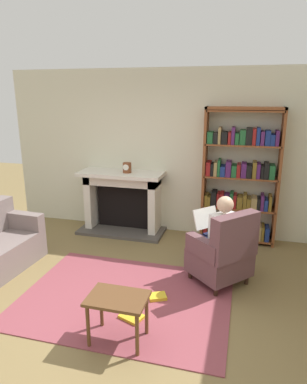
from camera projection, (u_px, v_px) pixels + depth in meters
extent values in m
plane|color=olive|center=(116.00, 313.00, 3.74)|extent=(14.00, 14.00, 0.00)
cube|color=beige|center=(169.00, 153.00, 5.74)|extent=(5.60, 0.10, 2.70)
cube|color=#8C3F4A|center=(125.00, 298.00, 4.02)|extent=(2.40, 1.80, 0.01)
cube|color=#4C4742|center=(122.00, 231.00, 5.94)|extent=(1.45, 0.64, 0.05)
cube|color=black|center=(125.00, 206.00, 6.04)|extent=(0.93, 0.20, 0.70)
cube|color=silver|center=(93.00, 200.00, 6.04)|extent=(0.12, 0.44, 0.99)
cube|color=silver|center=(155.00, 206.00, 5.76)|extent=(0.12, 0.44, 0.99)
cube|color=silver|center=(122.00, 179.00, 5.79)|extent=(1.25, 0.44, 0.16)
cube|color=silver|center=(121.00, 174.00, 5.70)|extent=(1.41, 0.56, 0.06)
cylinder|color=brown|center=(127.00, 168.00, 5.62)|extent=(0.14, 0.14, 0.17)
cylinder|color=white|center=(126.00, 167.00, 5.56)|extent=(0.10, 0.01, 0.10)
cube|color=brown|center=(204.00, 175.00, 5.47)|extent=(0.04, 0.32, 2.12)
cube|color=brown|center=(278.00, 179.00, 5.19)|extent=(0.04, 0.32, 2.12)
cube|color=brown|center=(245.00, 108.00, 5.04)|extent=(1.15, 0.32, 0.04)
cube|color=brown|center=(236.00, 237.00, 5.60)|extent=(1.11, 0.32, 0.02)
cube|color=maroon|center=(206.00, 229.00, 5.69)|extent=(0.06, 0.26, 0.16)
cube|color=#997F4C|center=(210.00, 227.00, 5.66)|extent=(0.06, 0.26, 0.24)
cube|color=black|center=(215.00, 229.00, 5.65)|extent=(0.09, 0.26, 0.17)
cube|color=#1E592D|center=(220.00, 229.00, 5.63)|extent=(0.06, 0.26, 0.20)
cube|color=#997F4C|center=(224.00, 228.00, 5.60)|extent=(0.08, 0.26, 0.26)
cube|color=maroon|center=(229.00, 228.00, 5.59)|extent=(0.05, 0.26, 0.25)
cube|color=#4C1E59|center=(233.00, 231.00, 5.58)|extent=(0.07, 0.26, 0.16)
cube|color=black|center=(238.00, 231.00, 5.56)|extent=(0.08, 0.26, 0.19)
cube|color=navy|center=(243.00, 229.00, 5.53)|extent=(0.05, 0.26, 0.25)
cube|color=#4C1E59|center=(247.00, 231.00, 5.52)|extent=(0.07, 0.26, 0.21)
cube|color=#4C1E59|center=(253.00, 231.00, 5.50)|extent=(0.08, 0.26, 0.23)
cube|color=#997F4C|center=(258.00, 231.00, 5.47)|extent=(0.08, 0.26, 0.23)
cube|color=brown|center=(263.00, 232.00, 5.46)|extent=(0.04, 0.26, 0.23)
cube|color=navy|center=(267.00, 233.00, 5.45)|extent=(0.07, 0.26, 0.21)
cube|color=brown|center=(238.00, 208.00, 5.47)|extent=(1.11, 0.32, 0.02)
cube|color=brown|center=(207.00, 199.00, 5.55)|extent=(0.05, 0.26, 0.18)
cube|color=brown|center=(210.00, 200.00, 5.54)|extent=(0.04, 0.26, 0.16)
cube|color=black|center=(214.00, 198.00, 5.52)|extent=(0.08, 0.26, 0.24)
cube|color=maroon|center=(218.00, 199.00, 5.50)|extent=(0.04, 0.26, 0.21)
cube|color=maroon|center=(222.00, 199.00, 5.49)|extent=(0.06, 0.26, 0.22)
cube|color=#4C1E59|center=(227.00, 200.00, 5.47)|extent=(0.08, 0.26, 0.20)
cube|color=#1E592D|center=(232.00, 199.00, 5.45)|extent=(0.05, 0.26, 0.23)
cube|color=maroon|center=(235.00, 201.00, 5.44)|extent=(0.05, 0.26, 0.21)
cube|color=brown|center=(240.00, 201.00, 5.42)|extent=(0.08, 0.26, 0.19)
cube|color=brown|center=(245.00, 201.00, 5.40)|extent=(0.05, 0.26, 0.23)
cube|color=brown|center=(249.00, 203.00, 5.39)|extent=(0.06, 0.26, 0.17)
cube|color=#997F4C|center=(254.00, 203.00, 5.37)|extent=(0.09, 0.26, 0.19)
cube|color=black|center=(258.00, 203.00, 5.35)|extent=(0.05, 0.26, 0.18)
cube|color=#4C1E59|center=(262.00, 202.00, 5.33)|extent=(0.05, 0.26, 0.24)
cube|color=navy|center=(266.00, 204.00, 5.33)|extent=(0.05, 0.26, 0.17)
cube|color=brown|center=(270.00, 202.00, 5.31)|extent=(0.04, 0.26, 0.23)
cube|color=brown|center=(240.00, 177.00, 5.33)|extent=(1.11, 0.32, 0.02)
cube|color=maroon|center=(209.00, 168.00, 5.41)|extent=(0.07, 0.26, 0.21)
cube|color=black|center=(212.00, 169.00, 5.40)|extent=(0.04, 0.26, 0.18)
cube|color=#997F4C|center=(216.00, 168.00, 5.38)|extent=(0.05, 0.26, 0.21)
cube|color=#1E592D|center=(219.00, 167.00, 5.36)|extent=(0.04, 0.26, 0.25)
cube|color=navy|center=(223.00, 170.00, 5.36)|extent=(0.07, 0.26, 0.16)
cube|color=#4C1E59|center=(229.00, 168.00, 5.33)|extent=(0.08, 0.26, 0.23)
cube|color=#1E592D|center=(234.00, 170.00, 5.32)|extent=(0.07, 0.26, 0.18)
cube|color=maroon|center=(239.00, 170.00, 5.30)|extent=(0.05, 0.26, 0.20)
cube|color=#4C1E59|center=(244.00, 170.00, 5.28)|extent=(0.08, 0.26, 0.22)
cube|color=black|center=(249.00, 171.00, 5.26)|extent=(0.08, 0.26, 0.20)
cube|color=brown|center=(254.00, 169.00, 5.23)|extent=(0.06, 0.26, 0.24)
cube|color=#4C1E59|center=(258.00, 170.00, 5.22)|extent=(0.05, 0.26, 0.22)
cube|color=black|center=(262.00, 172.00, 5.21)|extent=(0.04, 0.26, 0.19)
cube|color=black|center=(266.00, 170.00, 5.19)|extent=(0.07, 0.26, 0.24)
cube|color=#1E592D|center=(272.00, 171.00, 5.18)|extent=(0.08, 0.26, 0.21)
cube|color=brown|center=(243.00, 145.00, 5.19)|extent=(1.11, 0.32, 0.02)
cube|color=#1E592D|center=(211.00, 137.00, 5.27)|extent=(0.08, 0.26, 0.18)
cube|color=black|center=(216.00, 138.00, 5.26)|extent=(0.07, 0.26, 0.16)
cube|color=#997F4C|center=(220.00, 135.00, 5.23)|extent=(0.04, 0.26, 0.25)
cube|color=black|center=(225.00, 138.00, 5.22)|extent=(0.09, 0.26, 0.18)
cube|color=maroon|center=(230.00, 138.00, 5.20)|extent=(0.04, 0.26, 0.18)
cube|color=#4C1E59|center=(233.00, 135.00, 5.18)|extent=(0.05, 0.26, 0.25)
cube|color=#1E592D|center=(237.00, 138.00, 5.18)|extent=(0.06, 0.26, 0.17)
cube|color=#1E592D|center=(243.00, 137.00, 5.15)|extent=(0.08, 0.26, 0.22)
cube|color=black|center=(249.00, 136.00, 5.12)|extent=(0.09, 0.26, 0.24)
cube|color=maroon|center=(254.00, 136.00, 5.11)|extent=(0.05, 0.26, 0.24)
cube|color=navy|center=(258.00, 136.00, 5.09)|extent=(0.05, 0.26, 0.25)
cube|color=#4C1E59|center=(262.00, 138.00, 5.08)|extent=(0.05, 0.26, 0.20)
cube|color=navy|center=(268.00, 138.00, 5.06)|extent=(0.07, 0.26, 0.22)
cube|color=navy|center=(272.00, 140.00, 5.05)|extent=(0.06, 0.26, 0.16)
cube|color=#4C1E59|center=(277.00, 138.00, 5.03)|extent=(0.05, 0.26, 0.22)
cube|color=brown|center=(245.00, 111.00, 5.06)|extent=(1.11, 0.32, 0.02)
cylinder|color=#331E14|center=(220.00, 264.00, 4.70)|extent=(0.05, 0.05, 0.12)
cylinder|color=#331E14|center=(190.00, 274.00, 4.43)|extent=(0.05, 0.05, 0.12)
cylinder|color=#331E14|center=(246.00, 280.00, 4.31)|extent=(0.05, 0.05, 0.12)
cylinder|color=#331E14|center=(216.00, 292.00, 4.04)|extent=(0.05, 0.05, 0.12)
cube|color=brown|center=(219.00, 262.00, 4.31)|extent=(0.87, 0.88, 0.30)
cube|color=brown|center=(235.00, 237.00, 4.00)|extent=(0.55, 0.58, 0.55)
cube|color=brown|center=(236.00, 238.00, 4.38)|extent=(0.48, 0.45, 0.22)
cube|color=brown|center=(203.00, 248.00, 4.10)|extent=(0.48, 0.45, 0.22)
cube|color=white|center=(223.00, 234.00, 4.16)|extent=(0.36, 0.37, 0.50)
sphere|color=#D8AD8C|center=(225.00, 204.00, 4.06)|extent=(0.20, 0.20, 0.20)
cube|color=#191E3F|center=(216.00, 242.00, 4.42)|extent=(0.38, 0.36, 0.12)
cube|color=#191E3F|center=(207.00, 244.00, 4.34)|extent=(0.38, 0.36, 0.12)
cylinder|color=#191E3F|center=(206.00, 254.00, 4.65)|extent=(0.10, 0.10, 0.42)
cylinder|color=#191E3F|center=(196.00, 257.00, 4.56)|extent=(0.10, 0.10, 0.42)
cube|color=white|center=(206.00, 218.00, 4.40)|extent=(0.32, 0.34, 0.25)
cube|color=slate|center=(21.00, 220.00, 5.02)|extent=(0.71, 0.20, 0.24)
cube|color=brown|center=(117.00, 298.00, 3.21)|extent=(0.56, 0.39, 0.03)
cylinder|color=brown|center=(88.00, 326.00, 3.19)|extent=(0.04, 0.04, 0.45)
cylinder|color=brown|center=(137.00, 335.00, 3.07)|extent=(0.04, 0.04, 0.45)
cylinder|color=brown|center=(101.00, 307.00, 3.47)|extent=(0.04, 0.04, 0.45)
cylinder|color=brown|center=(147.00, 315.00, 3.36)|extent=(0.04, 0.04, 0.45)
cube|color=gold|center=(132.00, 316.00, 3.64)|extent=(0.29, 0.25, 0.03)
cube|color=gold|center=(157.00, 297.00, 4.00)|extent=(0.25, 0.22, 0.04)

